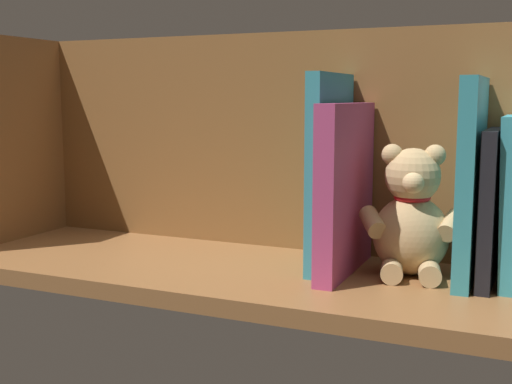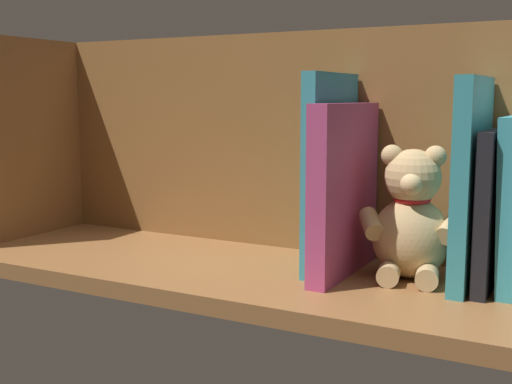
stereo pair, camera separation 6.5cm
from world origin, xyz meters
The scene contains 8 objects.
ground_plane centered at (0.00, 0.00, -1.10)cm, with size 88.50×29.24×2.20cm, color brown.
shelf_back_panel centered at (0.00, -12.37, 15.70)cm, with size 88.50×1.50×31.40cm, color brown.
shelf_side_divider centered at (42.25, 0.00, 15.70)cm, with size 2.40×23.24×31.40cm, color brown.
book_1 centered at (-28.56, -4.46, 9.23)cm, with size 1.67×13.52×18.45cm, color black.
book_2 centered at (-26.26, -4.14, 12.27)cm, with size 1.99×14.17×24.53cm, color teal.
teddy_bear centered at (-19.38, -4.11, 7.23)cm, with size 13.07×11.80×16.43cm.
book_3 centered at (-11.40, -2.08, 10.72)cm, with size 2.50×18.28×21.44cm, color #B23F72.
book_4 centered at (-8.75, -3.88, 12.61)cm, with size 1.84×14.69×25.21cm, color teal.
Camera 2 is at (-40.09, 74.70, 22.08)cm, focal length 46.22 mm.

